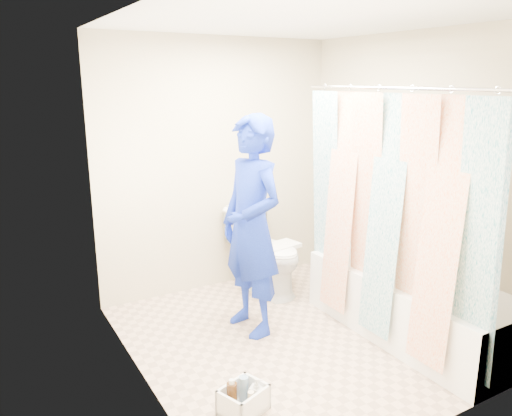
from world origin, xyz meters
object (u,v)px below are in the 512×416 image
plumber (252,227)px  cleaning_caddy (244,400)px  bathtub (410,304)px  toilet (266,251)px

plumber → cleaning_caddy: plumber is taller
bathtub → cleaning_caddy: 1.64m
toilet → plumber: bearing=-139.8°
toilet → plumber: plumber is taller
bathtub → plumber: 1.42m
toilet → cleaning_caddy: (-1.07, -1.50, -0.33)m
cleaning_caddy → toilet: bearing=35.0°
bathtub → toilet: (-0.55, 1.32, 0.14)m
bathtub → toilet: size_ratio=2.15×
bathtub → cleaning_caddy: bearing=-173.7°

